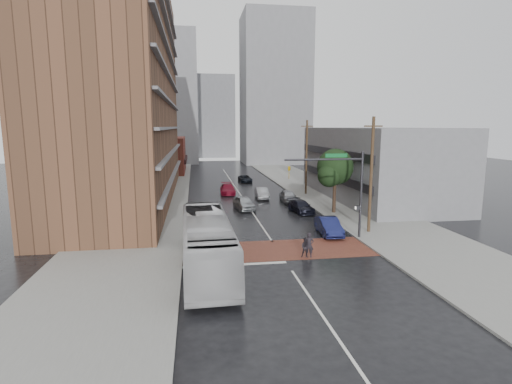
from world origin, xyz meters
name	(u,v)px	position (x,y,z in m)	size (l,w,h in m)	color
ground	(279,252)	(0.00, 0.00, 0.00)	(160.00, 160.00, 0.00)	black
crosswalk	(278,250)	(0.00, 0.50, 0.01)	(14.00, 5.00, 0.02)	brown
sidewalk_west	(153,197)	(-11.50, 25.00, 0.07)	(9.00, 90.00, 0.15)	gray
sidewalk_east	(322,192)	(11.50, 25.00, 0.07)	(9.00, 90.00, 0.15)	gray
apartment_block	(127,86)	(-14.00, 24.00, 14.00)	(10.00, 44.00, 28.00)	brown
storefront_west	(164,155)	(-12.00, 54.00, 3.50)	(8.00, 16.00, 7.00)	maroon
building_east	(374,164)	(16.50, 20.00, 4.50)	(11.00, 26.00, 9.00)	gray
distant_tower_west	(161,99)	(-14.00, 78.00, 16.00)	(18.00, 16.00, 32.00)	gray
distant_tower_east	(275,90)	(14.00, 72.00, 18.00)	(16.00, 14.00, 36.00)	gray
distant_tower_center	(214,117)	(0.00, 95.00, 12.00)	(12.00, 10.00, 24.00)	gray
street_tree	(335,169)	(8.52, 12.03, 4.73)	(4.20, 4.10, 6.90)	#332319
signal_mast	(344,182)	(5.85, 2.50, 4.73)	(6.50, 0.30, 7.20)	#2D2D33
utility_pole_near	(371,174)	(8.80, 4.00, 5.14)	(1.60, 0.26, 10.00)	#473321
utility_pole_far	(306,157)	(8.80, 24.00, 5.14)	(1.60, 0.26, 10.00)	#473321
transit_bus	(207,243)	(-5.36, -2.93, 1.78)	(2.98, 12.75, 3.55)	#B8B8BA
pedestrian_a	(309,245)	(1.84, -1.50, 0.89)	(0.65, 0.43, 1.79)	black
pedestrian_b	(306,248)	(1.60, -1.50, 0.72)	(0.70, 0.54, 1.43)	black
car_travel_a	(244,203)	(-0.70, 15.53, 0.75)	(1.78, 4.41, 1.50)	#A7ABAF
car_travel_b	(262,193)	(2.39, 21.86, 0.71)	(1.49, 4.29, 1.41)	#979A9E
car_travel_c	(228,189)	(-1.65, 26.13, 0.70)	(1.95, 4.80, 1.39)	maroon
suv_travel	(245,179)	(2.22, 37.60, 0.57)	(1.90, 4.11, 1.14)	black
car_parked_near	(329,226)	(5.20, 4.07, 0.74)	(1.56, 4.48, 1.47)	#151A4A
car_parked_mid	(301,207)	(5.20, 13.12, 0.64)	(1.80, 4.42, 1.28)	black
car_parked_far	(288,196)	(5.20, 19.01, 0.73)	(1.72, 4.27, 1.45)	#9A9CA1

